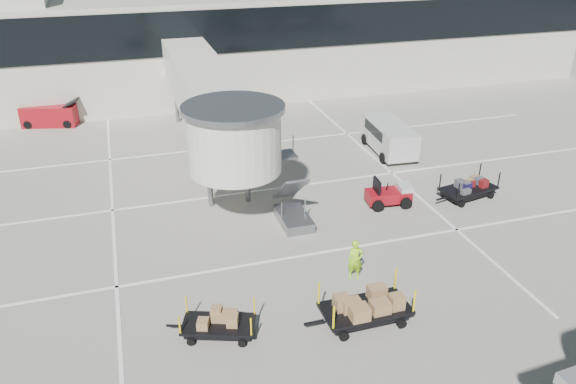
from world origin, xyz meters
name	(u,v)px	position (x,y,z in m)	size (l,w,h in m)	color
ground	(360,273)	(0.00, 0.00, 0.00)	(140.00, 140.00, 0.00)	#B7B1A4
lane_markings	(283,185)	(-0.67, 9.33, 0.01)	(40.00, 30.00, 0.02)	white
terminal	(217,41)	(-0.35, 29.94, 4.11)	(64.00, 12.11, 15.20)	beige
jet_bridge	(212,103)	(-3.97, 12.26, 4.28)	(5.70, 20.40, 6.03)	white
baggage_tug	(389,195)	(4.03, 5.41, 0.56)	(2.44, 1.69, 1.53)	maroon
suitcase_cart	(468,189)	(8.38, 4.83, 0.54)	(3.82, 2.09, 1.46)	black
box_cart_near	(362,309)	(-1.26, -3.00, 0.62)	(4.08, 1.68, 1.60)	black
box_cart_far	(220,324)	(-6.44, -2.17, 0.50)	(3.28, 2.11, 1.27)	black
ground_worker	(355,260)	(-0.35, -0.24, 0.89)	(0.65, 0.43, 1.78)	#93EC18
minivan	(388,135)	(7.25, 12.22, 1.14)	(2.51, 5.13, 1.89)	silver
belt_loader	(50,115)	(-13.90, 23.99, 0.75)	(4.30, 2.48, 1.96)	maroon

